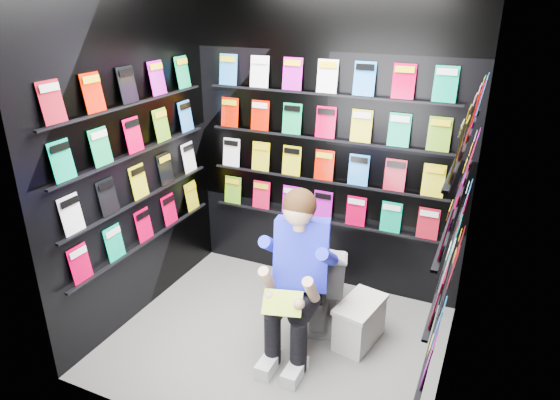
% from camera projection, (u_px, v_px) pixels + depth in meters
% --- Properties ---
extents(floor, '(2.40, 2.40, 0.00)m').
position_uv_depth(floor, '(276.00, 340.00, 3.83)').
color(floor, slate).
rests_on(floor, ground).
extents(wall_back, '(2.40, 0.04, 2.60)m').
position_uv_depth(wall_back, '(326.00, 144.00, 4.17)').
color(wall_back, black).
rests_on(wall_back, floor).
extents(wall_front, '(2.40, 0.04, 2.60)m').
position_uv_depth(wall_front, '(192.00, 245.00, 2.49)').
color(wall_front, black).
rests_on(wall_front, floor).
extents(wall_left, '(0.04, 2.00, 2.60)m').
position_uv_depth(wall_left, '(133.00, 159.00, 3.79)').
color(wall_left, black).
rests_on(wall_left, floor).
extents(wall_right, '(0.04, 2.00, 2.60)m').
position_uv_depth(wall_right, '(465.00, 212.00, 2.87)').
color(wall_right, black).
rests_on(wall_right, floor).
extents(comics_back, '(2.10, 0.06, 1.37)m').
position_uv_depth(comics_back, '(325.00, 144.00, 4.14)').
color(comics_back, '#C80034').
rests_on(comics_back, wall_back).
extents(comics_left, '(0.06, 1.70, 1.37)m').
position_uv_depth(comics_left, '(136.00, 159.00, 3.78)').
color(comics_left, '#C80034').
rests_on(comics_left, wall_left).
extents(comics_right, '(0.06, 1.70, 1.37)m').
position_uv_depth(comics_right, '(459.00, 210.00, 2.88)').
color(comics_right, '#C80034').
rests_on(comics_right, wall_right).
extents(toilet, '(0.61, 0.84, 0.73)m').
position_uv_depth(toilet, '(320.00, 278.00, 3.98)').
color(toilet, white).
rests_on(toilet, floor).
extents(longbox, '(0.31, 0.46, 0.32)m').
position_uv_depth(longbox, '(359.00, 324.00, 3.76)').
color(longbox, silver).
rests_on(longbox, floor).
extents(longbox_lid, '(0.34, 0.49, 0.03)m').
position_uv_depth(longbox_lid, '(361.00, 304.00, 3.69)').
color(longbox_lid, silver).
rests_on(longbox_lid, longbox).
extents(reader, '(0.70, 0.86, 1.38)m').
position_uv_depth(reader, '(303.00, 255.00, 3.51)').
color(reader, '#161BC3').
rests_on(reader, toilet).
extents(held_comic, '(0.29, 0.22, 0.11)m').
position_uv_depth(held_comic, '(282.00, 303.00, 3.28)').
color(held_comic, green).
rests_on(held_comic, reader).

